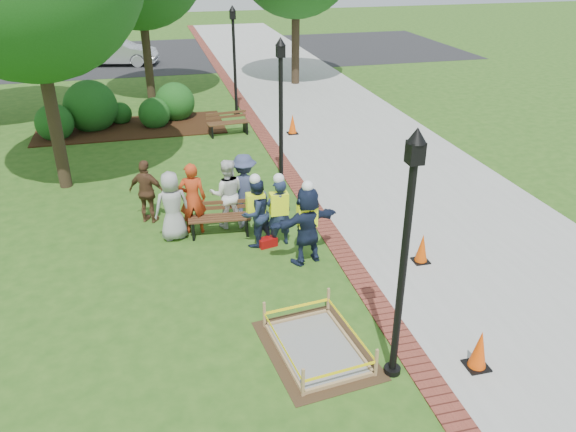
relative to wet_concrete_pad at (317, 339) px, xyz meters
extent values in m
plane|color=#285116|center=(-0.18, 2.15, -0.23)|extent=(100.00, 100.00, 0.00)
cube|color=#9E9E99|center=(4.82, 12.15, -0.22)|extent=(6.00, 60.00, 0.02)
cube|color=maroon|center=(1.57, 12.15, -0.22)|extent=(0.50, 60.00, 0.03)
cube|color=#381E0F|center=(-3.18, 14.15, -0.21)|extent=(7.00, 3.00, 0.05)
cube|color=black|center=(-0.18, 29.15, -0.23)|extent=(36.00, 12.00, 0.01)
cube|color=#47331E|center=(0.00, 0.00, -0.23)|extent=(1.96, 2.48, 0.01)
cube|color=gray|center=(0.00, 0.00, -0.21)|extent=(1.40, 1.93, 0.04)
cube|color=tan|center=(0.00, 0.00, -0.19)|extent=(1.54, 2.06, 0.08)
cube|color=tan|center=(0.00, 0.00, 0.04)|extent=(1.57, 2.10, 0.55)
cube|color=yellow|center=(0.00, 0.00, 0.07)|extent=(1.51, 2.04, 0.06)
cube|color=#54371C|center=(-1.06, 4.72, 0.22)|extent=(1.53, 0.57, 0.04)
cube|color=#54371C|center=(-1.04, 4.96, 0.45)|extent=(1.49, 0.18, 0.24)
cube|color=black|center=(-1.06, 4.72, -0.01)|extent=(1.40, 0.62, 0.44)
cube|color=#513A1B|center=(0.32, 12.43, 0.23)|extent=(1.56, 0.61, 0.04)
cube|color=#513A1B|center=(0.29, 12.67, 0.46)|extent=(1.51, 0.21, 0.24)
cube|color=black|center=(0.32, 12.43, -0.01)|extent=(1.42, 0.66, 0.44)
cube|color=black|center=(2.50, -1.09, -0.21)|extent=(0.39, 0.39, 0.05)
cone|color=#E94807|center=(2.50, -1.09, 0.17)|extent=(0.30, 0.30, 0.71)
cube|color=black|center=(3.13, 2.32, -0.21)|extent=(0.36, 0.36, 0.05)
cone|color=#DB4906|center=(3.13, 2.32, 0.14)|extent=(0.28, 0.28, 0.66)
cube|color=black|center=(2.64, 11.95, -0.21)|extent=(0.38, 0.38, 0.05)
cone|color=#FF5208|center=(2.64, 11.95, 0.17)|extent=(0.30, 0.30, 0.70)
cube|color=maroon|center=(-0.05, 3.87, -0.13)|extent=(0.47, 0.33, 0.21)
cylinder|color=black|center=(1.07, -0.85, 1.67)|extent=(0.12, 0.12, 3.80)
cube|color=black|center=(1.07, -0.85, 3.67)|extent=(0.22, 0.22, 0.32)
cone|color=black|center=(1.07, -0.85, 3.92)|extent=(0.28, 0.28, 0.22)
cylinder|color=black|center=(1.07, -0.85, -0.18)|extent=(0.28, 0.28, 0.10)
cylinder|color=black|center=(1.07, 7.15, 1.67)|extent=(0.12, 0.12, 3.80)
cube|color=black|center=(1.07, 7.15, 3.67)|extent=(0.22, 0.22, 0.32)
cone|color=black|center=(1.07, 7.15, 3.92)|extent=(0.28, 0.28, 0.22)
cylinder|color=black|center=(1.07, 7.15, -0.18)|extent=(0.28, 0.28, 0.10)
cylinder|color=black|center=(1.07, 15.15, 1.67)|extent=(0.12, 0.12, 3.80)
cube|color=black|center=(1.07, 15.15, 3.67)|extent=(0.22, 0.22, 0.32)
cone|color=black|center=(1.07, 15.15, 3.92)|extent=(0.28, 0.28, 0.22)
cylinder|color=black|center=(1.07, 15.15, -0.18)|extent=(0.28, 0.28, 0.10)
cylinder|color=#3D2D1E|center=(-5.04, 8.83, 2.25)|extent=(0.35, 0.35, 4.97)
cylinder|color=#3D2D1E|center=(-2.28, 18.34, 2.17)|extent=(0.36, 0.36, 4.82)
cylinder|color=#3D2D1E|center=(4.81, 19.80, 2.20)|extent=(0.39, 0.39, 4.87)
sphere|color=#194D16|center=(-5.81, 13.58, -0.23)|extent=(1.36, 1.36, 1.36)
sphere|color=#194D16|center=(-4.58, 14.49, -0.23)|extent=(1.99, 1.99, 1.99)
sphere|color=#194D16|center=(-2.27, 14.16, -0.23)|extent=(1.21, 1.21, 1.21)
sphere|color=#194D16|center=(-1.42, 15.05, -0.23)|extent=(1.57, 1.57, 1.57)
sphere|color=#194D16|center=(-3.56, 14.96, -0.23)|extent=(0.88, 0.88, 0.88)
imported|color=#9B9B9B|center=(-2.15, 4.82, 0.62)|extent=(0.60, 0.45, 1.70)
imported|color=#BB3716|center=(-1.64, 5.02, 0.67)|extent=(0.61, 0.43, 1.81)
imported|color=silver|center=(-0.78, 5.15, 0.65)|extent=(0.60, 0.42, 1.77)
imported|color=brown|center=(-2.70, 5.88, 0.59)|extent=(0.63, 0.55, 1.65)
imported|color=#373F61|center=(-0.31, 5.42, 0.65)|extent=(0.63, 0.48, 1.76)
imported|color=#161F39|center=(0.65, 2.99, 0.67)|extent=(0.66, 0.52, 1.81)
cube|color=#E3FC15|center=(0.65, 2.99, 0.93)|extent=(0.42, 0.26, 0.52)
sphere|color=white|center=(0.65, 2.99, 1.60)|extent=(0.25, 0.25, 0.25)
imported|color=#1B2148|center=(0.24, 3.90, 0.59)|extent=(0.56, 0.40, 1.66)
cube|color=#E3FC15|center=(0.24, 3.90, 0.83)|extent=(0.42, 0.26, 0.52)
sphere|color=white|center=(0.24, 3.90, 1.45)|extent=(0.25, 0.25, 0.25)
imported|color=#1C2849|center=(-0.28, 4.02, 0.59)|extent=(0.63, 0.57, 1.65)
cube|color=#E3FC15|center=(-0.28, 4.02, 0.83)|extent=(0.42, 0.26, 0.52)
sphere|color=white|center=(-0.28, 4.02, 1.44)|extent=(0.25, 0.25, 0.25)
imported|color=#27272A|center=(-8.89, 27.98, -0.23)|extent=(2.10, 4.41, 1.41)
imported|color=#BBBBC0|center=(-3.92, 26.72, -0.23)|extent=(3.19, 5.31, 1.62)
camera|label=1|loc=(-2.39, -7.49, 6.30)|focal=35.00mm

